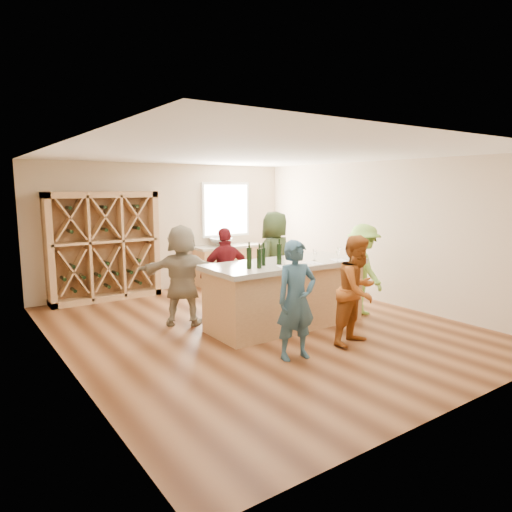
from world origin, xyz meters
TOP-DOWN VIEW (x-y plane):
  - floor at (0.00, 0.00)m, footprint 6.00×7.00m
  - ceiling at (0.00, 0.00)m, footprint 6.00×7.00m
  - wall_back at (0.00, 3.55)m, footprint 6.00×0.10m
  - wall_front at (0.00, -3.55)m, footprint 6.00×0.10m
  - wall_left at (-3.05, 0.00)m, footprint 0.10×7.00m
  - wall_right at (3.05, 0.00)m, footprint 0.10×7.00m
  - window_frame at (1.50, 3.47)m, footprint 1.30×0.06m
  - window_pane at (1.50, 3.44)m, footprint 1.18×0.01m
  - wine_rack at (-1.50, 3.27)m, footprint 2.20×0.45m
  - back_counter_base at (1.40, 3.20)m, footprint 1.60×0.58m
  - back_counter_top at (1.40, 3.20)m, footprint 1.70×0.62m
  - sink at (1.20, 3.20)m, footprint 0.54×0.54m
  - faucet at (1.20, 3.38)m, footprint 0.02×0.02m
  - tasting_counter_base at (0.41, -0.21)m, footprint 2.60×1.00m
  - tasting_counter_top at (0.41, -0.21)m, footprint 2.72×1.12m
  - wine_bottle_a at (-0.44, -0.40)m, footprint 0.10×0.10m
  - wine_bottle_b at (-0.30, -0.46)m, footprint 0.08×0.08m
  - wine_bottle_c at (-0.11, -0.30)m, footprint 0.08×0.08m
  - wine_bottle_e at (0.16, -0.35)m, footprint 0.09×0.09m
  - wine_glass_a at (0.06, -0.62)m, footprint 0.08×0.08m
  - wine_glass_b at (0.65, -0.65)m, footprint 0.08×0.08m
  - wine_glass_c at (1.09, -0.71)m, footprint 0.09×0.09m
  - wine_glass_d at (0.88, -0.38)m, footprint 0.07×0.07m
  - wine_glass_e at (1.37, -0.47)m, footprint 0.08×0.08m
  - tasting_menu_a at (0.10, -0.58)m, footprint 0.28×0.33m
  - tasting_menu_b at (0.67, -0.58)m, footprint 0.25×0.33m
  - tasting_menu_c at (1.23, -0.60)m, footprint 0.34×0.38m
  - person_near_left at (-0.39, -1.44)m, footprint 0.65×0.52m
  - person_near_right at (0.71, -1.51)m, footprint 0.85×0.58m
  - person_server at (2.03, -0.42)m, footprint 0.78×1.16m
  - person_far_mid at (-0.13, 0.79)m, footprint 1.01×0.65m
  - person_far_right at (1.00, 0.85)m, footprint 1.06×0.92m
  - person_far_left at (-0.96, 0.82)m, footprint 1.61×1.36m

SIDE VIEW (x-z plane):
  - floor at x=0.00m, z-range -0.10..0.00m
  - back_counter_base at x=1.40m, z-range 0.00..0.86m
  - tasting_counter_base at x=0.41m, z-range 0.00..1.00m
  - person_far_mid at x=-0.13m, z-range 0.00..1.59m
  - person_near_left at x=-0.39m, z-range 0.00..1.61m
  - person_near_right at x=0.71m, z-range 0.00..1.61m
  - person_server at x=2.03m, z-range 0.00..1.64m
  - person_far_left at x=-0.96m, z-range 0.00..1.69m
  - back_counter_top at x=1.40m, z-range 0.86..0.92m
  - person_far_right at x=1.00m, z-range 0.00..1.84m
  - sink at x=1.20m, z-range 0.92..1.11m
  - tasting_counter_top at x=0.41m, z-range 1.00..1.08m
  - faucet at x=1.20m, z-range 0.92..1.22m
  - tasting_menu_a at x=0.10m, z-range 1.08..1.08m
  - tasting_menu_b at x=0.67m, z-range 1.08..1.08m
  - tasting_menu_c at x=1.23m, z-range 1.08..1.08m
  - wine_rack at x=-1.50m, z-range 0.00..2.20m
  - wine_glass_a at x=0.06m, z-range 1.08..1.25m
  - wine_glass_b at x=0.65m, z-range 1.08..1.26m
  - wine_glass_c at x=1.09m, z-range 1.08..1.26m
  - wine_glass_e at x=1.37m, z-range 1.08..1.27m
  - wine_glass_d at x=0.88m, z-range 1.08..1.27m
  - wine_bottle_c at x=-0.11m, z-range 1.08..1.36m
  - wine_bottle_b at x=-0.30m, z-range 1.08..1.38m
  - wine_bottle_a at x=-0.44m, z-range 1.08..1.40m
  - wine_bottle_e at x=0.16m, z-range 1.08..1.40m
  - wall_back at x=0.00m, z-range 0.00..2.80m
  - wall_front at x=0.00m, z-range 0.00..2.80m
  - wall_left at x=-3.05m, z-range 0.00..2.80m
  - wall_right at x=3.05m, z-range 0.00..2.80m
  - window_frame at x=1.50m, z-range 1.10..2.40m
  - window_pane at x=1.50m, z-range 1.16..2.34m
  - ceiling at x=0.00m, z-range 2.80..2.90m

